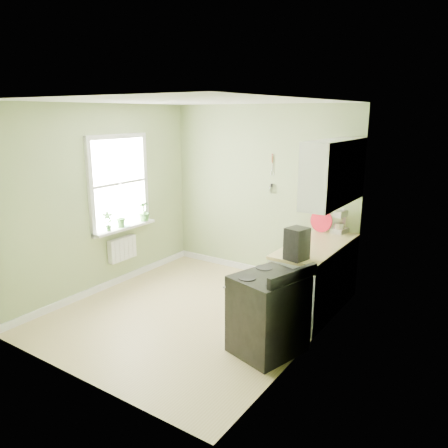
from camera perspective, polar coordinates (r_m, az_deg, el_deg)
The scene contains 21 objects.
floor at distance 5.92m, azimuth -4.13°, elevation -11.54°, with size 3.20×3.60×0.02m, color tan.
ceiling at distance 5.33m, azimuth -4.67°, elevation 15.81°, with size 3.20×3.60×0.02m, color white.
wall_back at distance 6.95m, azimuth 4.86°, elevation 4.18°, with size 3.20×0.02×2.70m, color #A2B57B.
wall_left at distance 6.56m, azimuth -15.56°, elevation 3.10°, with size 0.02×3.60×2.70m, color #A2B57B.
wall_right at distance 4.67m, azimuth 11.38°, elevation -1.06°, with size 0.02×3.60×2.70m, color #A2B57B.
base_cabinets at distance 5.95m, azimuth 11.91°, elevation -7.00°, with size 0.60×1.60×0.87m, color white.
countertop at distance 5.81m, azimuth 12.05°, elevation -2.79°, with size 0.64×1.60×0.04m, color beige.
upper_cabinets at distance 5.65m, azimuth 14.21°, elevation 6.60°, with size 0.35×1.40×0.80m, color white.
window at distance 6.70m, azimuth -13.59°, elevation 5.19°, with size 0.06×1.14×1.44m.
window_sill at distance 6.78m, azimuth -12.84°, elevation -0.45°, with size 0.18×1.14×0.04m, color white.
radiator at distance 6.86m, azimuth -13.16°, elevation -3.16°, with size 0.12×0.50×0.35m, color white.
wall_utensils at distance 6.79m, azimuth 6.25°, elevation 5.75°, with size 0.02×0.14×0.58m.
stove at distance 4.87m, azimuth 5.81°, elevation -11.55°, with size 0.81×0.86×1.00m.
stand_mixer at distance 6.42m, azimuth 15.03°, elevation 0.25°, with size 0.22×0.32×0.36m.
kettle at distance 5.71m, azimuth 9.18°, elevation -1.86°, with size 0.17×0.10×0.17m.
coffee_maker at distance 5.12m, azimuth 9.46°, elevation -2.65°, with size 0.26×0.28×0.38m.
red_tray at distance 6.37m, azimuth 12.58°, elevation 0.42°, with size 0.33×0.33×0.02m, color red.
jar at distance 5.21m, azimuth 8.18°, elevation -3.92°, with size 0.07×0.07×0.07m.
plant_a at distance 6.52m, azimuth -14.94°, elevation 0.34°, with size 0.15×0.11×0.29m, color #3D7530.
plant_b at distance 6.70m, azimuth -13.24°, elevation 0.89°, with size 0.17×0.14×0.31m, color #3D7530.
plant_c at distance 7.02m, azimuth -10.41°, elevation 1.63°, with size 0.17×0.17×0.31m, color #3D7530.
Camera 1 is at (3.29, -4.19, 2.57)m, focal length 35.00 mm.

